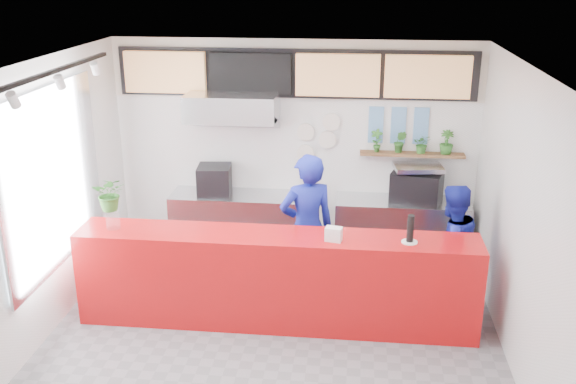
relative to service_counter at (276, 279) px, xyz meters
The scene contains 44 objects.
floor 0.68m from the service_counter, 90.00° to the right, with size 5.00×5.00×0.00m, color slate.
ceiling 2.48m from the service_counter, 90.00° to the right, with size 5.00×5.00×0.00m, color silver.
wall_back 2.30m from the service_counter, 90.00° to the left, with size 5.00×5.00×0.00m, color white.
wall_left 2.70m from the service_counter, behind, with size 5.00×5.00×0.00m, color white.
wall_right 2.70m from the service_counter, ahead, with size 5.00×5.00×0.00m, color white.
service_counter is the anchor object (origin of this frame).
cream_band 2.93m from the service_counter, 90.00° to the left, with size 5.00×0.02×0.80m, color beige.
prep_bench 1.97m from the service_counter, 113.96° to the left, with size 1.80×0.60×0.90m, color #B2B5BA.
panini_oven 2.18m from the service_counter, 121.22° to the left, with size 0.45×0.45×0.40m, color black.
extraction_hood 2.50m from the service_counter, 114.57° to the left, with size 1.20×0.70×0.35m, color #B2B5BA.
hood_lip 2.38m from the service_counter, 114.57° to the left, with size 1.20×0.70×0.08m, color #B2B5BA.
right_bench 2.35m from the service_counter, 50.19° to the left, with size 1.80×0.60×0.90m, color #B2B5BA.
espresso_machine 2.52m from the service_counter, 47.09° to the left, with size 0.65×0.46×0.41m, color black.
espresso_tray 2.59m from the service_counter, 47.09° to the left, with size 0.63×0.44×0.06m, color #B5B7BC.
herb_shelf 2.73m from the service_counter, 51.34° to the left, with size 1.40×0.18×0.04m, color brown.
menu_board_far_left 3.31m from the service_counter, 131.47° to the left, with size 1.10×0.10×0.55m, color tan.
menu_board_mid_left 2.88m from the service_counter, 106.59° to the left, with size 1.10×0.10×0.55m, color black.
menu_board_mid_right 2.87m from the service_counter, 73.94° to the left, with size 1.10×0.10×0.55m, color tan.
menu_board_far_right 3.30m from the service_counter, 48.86° to the left, with size 1.10×0.10×0.55m, color tan.
soffit 2.87m from the service_counter, 90.00° to the left, with size 4.80×0.04×0.65m, color black.
window_pane 2.73m from the service_counter, behind, with size 0.04×2.20×1.90m, color silver.
window_frame 2.71m from the service_counter, behind, with size 0.03×2.30×2.00m, color #B2B5BA.
track_rail 3.21m from the service_counter, 169.22° to the right, with size 0.05×2.40×0.04m, color black.
dec_plate_a 2.40m from the service_counter, 85.86° to the left, with size 0.24×0.24×0.03m, color silver.
dec_plate_b 2.39m from the service_counter, 77.74° to the left, with size 0.24×0.24×0.03m, color silver.
dec_plate_c 2.26m from the service_counter, 85.86° to the left, with size 0.24×0.24×0.03m, color silver.
dec_plate_d 2.52m from the service_counter, 76.42° to the left, with size 0.24×0.24×0.03m, color silver.
photo_frame_a 2.76m from the service_counter, 62.13° to the left, with size 0.20×0.02×0.25m, color #598CBF.
photo_frame_b 2.90m from the service_counter, 56.06° to the left, with size 0.20×0.02×0.25m, color #598CBF.
photo_frame_c 3.05m from the service_counter, 50.74° to the left, with size 0.20×0.02×0.25m, color #598CBF.
photo_frame_d 2.64m from the service_counter, 62.13° to the left, with size 0.20×0.02×0.25m, color #598CBF.
photo_frame_e 2.78m from the service_counter, 56.06° to the left, with size 0.20×0.02×0.25m, color #598CBF.
photo_frame_f 2.94m from the service_counter, 50.74° to the left, with size 0.20×0.02×0.25m, color #598CBF.
staff_center 0.80m from the service_counter, 65.60° to the left, with size 0.68×0.44×1.85m, color navy.
staff_right 2.07m from the service_counter, 16.05° to the left, with size 0.76×0.59×1.56m, color navy.
herb_a 2.55m from the service_counter, 60.81° to the left, with size 0.17×0.11×0.32m, color #2E6724.
herb_b 2.70m from the service_counter, 54.40° to the left, with size 0.17×0.14×0.30m, color #2E6724.
herb_c 2.86m from the service_counter, 49.19° to the left, with size 0.23×0.20×0.26m, color #2E6724.
herb_d 3.08m from the service_counter, 44.38° to the left, with size 0.18×0.16×0.32m, color #2E6724.
glass_vase 1.96m from the service_counter, behind, with size 0.16×0.16×0.19m, color silver.
basil_vase 2.09m from the service_counter, behind, with size 0.36×0.31×0.40m, color #2E6724.
napkin_holder 0.90m from the service_counter, ahead, with size 0.18×0.11×0.15m, color white.
white_plate 1.56m from the service_counter, ahead, with size 0.17×0.17×0.01m, color white.
pepper_mill 1.62m from the service_counter, ahead, with size 0.07×0.07×0.30m, color black.
Camera 1 is at (0.84, -6.06, 3.91)m, focal length 40.00 mm.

